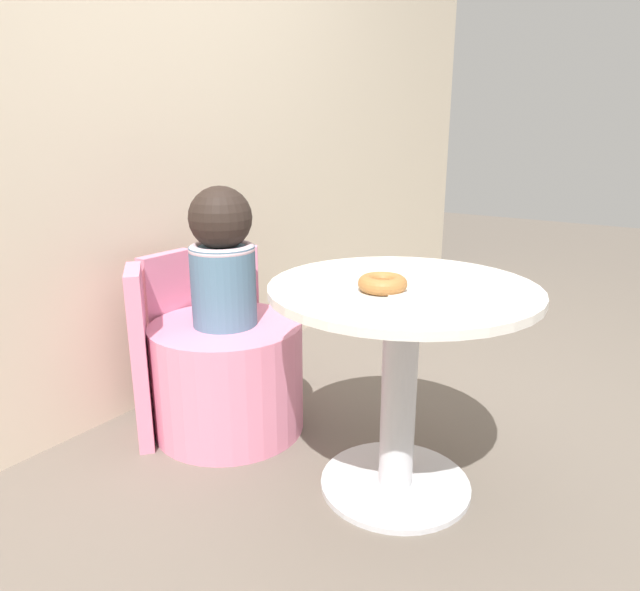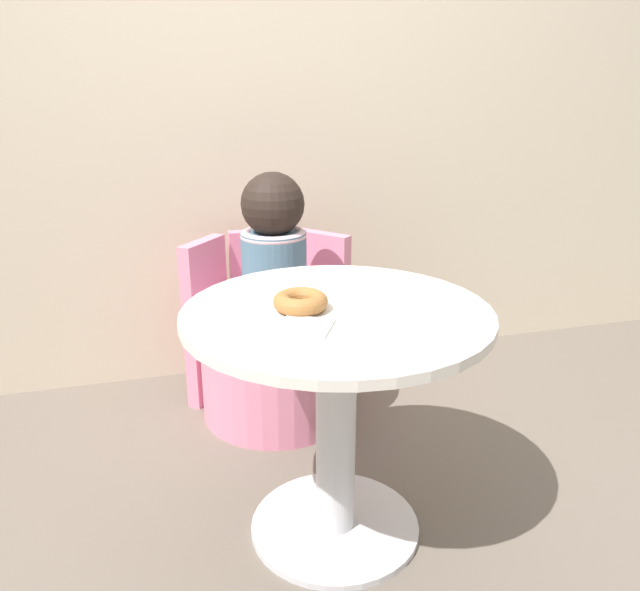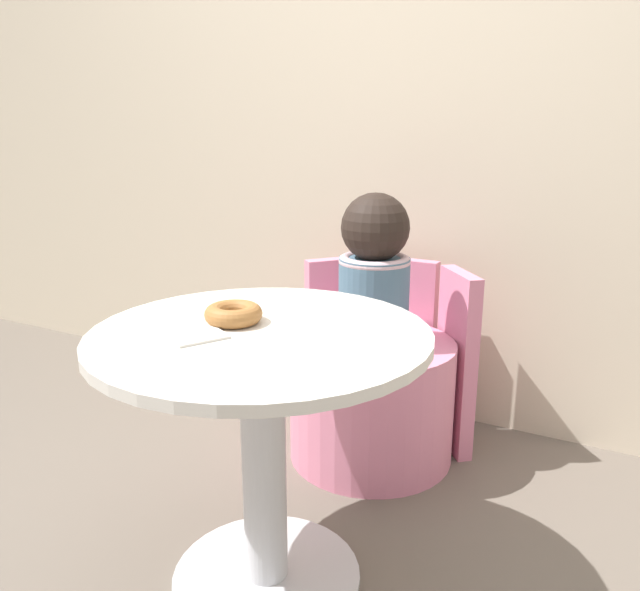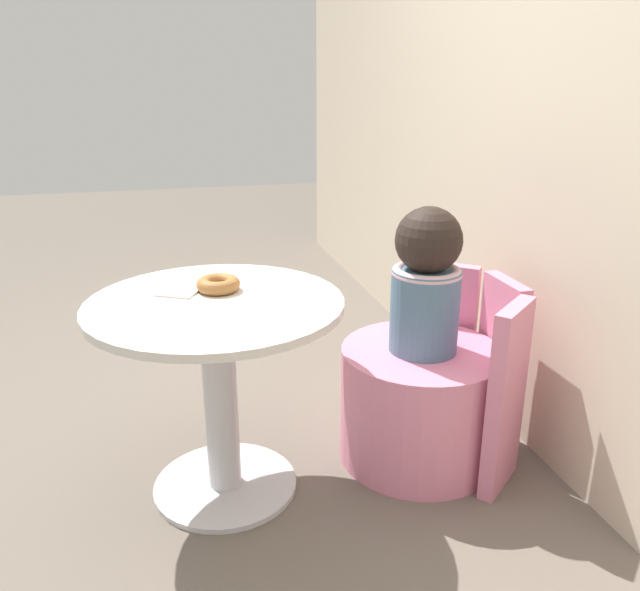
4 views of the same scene
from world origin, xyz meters
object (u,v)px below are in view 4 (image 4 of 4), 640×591
Objects in this scene: tub_chair at (419,403)px; donut at (218,284)px; round_table at (218,360)px; child_figure at (426,282)px.

tub_chair is 4.07× the size of donut.
donut is (-0.07, -0.66, 0.47)m from tub_chair.
child_figure reaches higher than round_table.
tub_chair is at bearing -97.13° from child_figure.
donut is at bearing -95.95° from child_figure.
child_figure is 0.66m from donut.
round_table is at bearing -12.90° from donut.
tub_chair is 0.81m from donut.
round_table is at bearing -88.52° from tub_chair.
round_table is at bearing -88.52° from child_figure.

